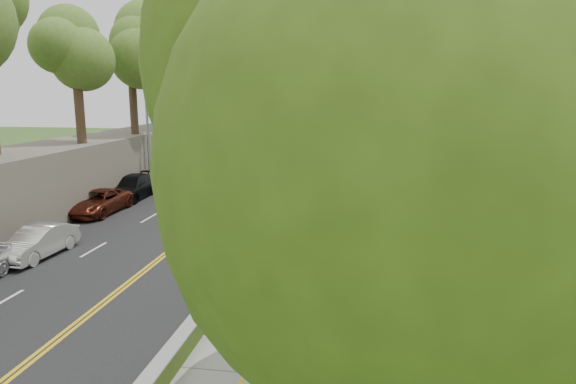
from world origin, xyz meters
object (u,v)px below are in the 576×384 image
(painter_0, at_px, (281,215))
(person_far, at_px, (339,174))
(streetlight, at_px, (151,126))
(signpost, at_px, (254,236))
(concrete_block, at_px, (349,234))
(car_2, at_px, (98,202))
(construction_barrel, at_px, (360,172))
(car_1, at_px, (38,242))

(painter_0, distance_m, person_far, 13.19)
(streetlight, relative_size, signpost, 2.58)
(person_far, bearing_deg, painter_0, 78.23)
(signpost, xyz_separation_m, concrete_block, (3.25, 6.02, -1.50))
(car_2, bearing_deg, painter_0, -10.03)
(car_2, distance_m, painter_0, 11.53)
(car_2, bearing_deg, signpost, -38.97)
(concrete_block, relative_size, person_far, 0.67)
(car_2, relative_size, person_far, 2.67)
(construction_barrel, xyz_separation_m, person_far, (-1.50, -4.05, 0.48))
(signpost, distance_m, car_2, 15.08)
(concrete_block, bearing_deg, car_2, 166.86)
(car_1, xyz_separation_m, person_far, (11.80, 18.80, 0.27))
(signpost, relative_size, person_far, 1.65)
(construction_barrel, bearing_deg, person_far, -110.34)
(concrete_block, xyz_separation_m, painter_0, (-3.55, 1.43, 0.42))
(construction_barrel, distance_m, car_1, 26.44)
(construction_barrel, xyz_separation_m, car_2, (-14.90, -15.02, 0.23))
(construction_barrel, xyz_separation_m, concrete_block, (0.00, -18.50, -0.04))
(streetlight, xyz_separation_m, construction_barrel, (14.76, 7.50, -4.13))
(streetlight, relative_size, construction_barrel, 8.69)
(streetlight, relative_size, painter_0, 4.79)
(streetlight, relative_size, person_far, 4.26)
(car_1, bearing_deg, car_2, 103.99)
(concrete_block, xyz_separation_m, car_2, (-14.90, 3.48, 0.27))
(car_2, bearing_deg, concrete_block, -12.93)
(signpost, height_order, car_1, signpost)
(car_1, xyz_separation_m, car_2, (-1.60, 7.83, 0.01))
(streetlight, distance_m, painter_0, 15.21)
(streetlight, bearing_deg, car_1, -84.56)
(signpost, relative_size, painter_0, 1.86)
(car_1, bearing_deg, streetlight, 97.88)
(construction_barrel, xyz_separation_m, car_1, (-13.30, -22.85, 0.21))
(streetlight, distance_m, construction_barrel, 17.07)
(construction_barrel, distance_m, painter_0, 17.44)
(signpost, distance_m, construction_barrel, 24.77)
(car_1, bearing_deg, construction_barrel, 62.23)
(streetlight, height_order, car_2, streetlight)
(concrete_block, relative_size, car_1, 0.30)
(streetlight, xyz_separation_m, car_2, (-0.14, -7.52, -3.90))
(signpost, height_order, painter_0, signpost)
(streetlight, height_order, painter_0, streetlight)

